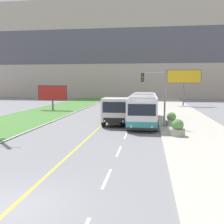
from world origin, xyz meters
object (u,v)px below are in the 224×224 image
Objects in this scene: billboard_small at (52,93)px; planter_round_near at (178,128)px; dump_truck at (117,111)px; planter_round_second at (171,120)px; city_bus at (143,108)px; traffic_light_mast at (158,90)px; billboard_large at (184,78)px.

billboard_small is 23.59m from planter_round_near.
billboard_small is at bearing 132.93° from dump_truck.
planter_round_near is at bearing -88.99° from planter_round_second.
city_bus is 1.74× the size of dump_truck.
city_bus is at bearing -36.15° from billboard_small.
traffic_light_mast is 5.14m from planter_round_near.
billboard_small is (-11.10, 11.93, 1.17)m from dump_truck.
planter_round_second is (5.23, -0.15, -0.71)m from dump_truck.
dump_truck is at bearing -141.98° from city_bus.
billboard_large is at bearing 26.21° from billboard_small.
planter_round_second is (2.70, -2.13, -0.86)m from city_bus.
planter_round_second is (1.37, 0.72, -2.83)m from traffic_light_mast.
traffic_light_mast reaches higher than planter_round_near.
billboard_small is (-14.96, 12.80, -0.96)m from traffic_light_mast.
traffic_light_mast is 1.22× the size of billboard_small.
billboard_large reaches higher than planter_round_near.
dump_truck is 5.54× the size of planter_round_second.
dump_truck reaches higher than planter_round_second.
billboard_large reaches higher than dump_truck.
city_bus reaches higher than dump_truck.
traffic_light_mast is 3.23m from planter_round_second.
dump_truck is at bearing 178.37° from planter_round_second.
dump_truck reaches higher than planter_round_near.
billboard_large is at bearing 71.85° from city_bus.
billboard_small is at bearing 143.85° from city_bus.
billboard_small is at bearing 143.50° from planter_round_second.
billboard_small reaches higher than dump_truck.
planter_round_second is (-3.82, -22.00, -4.27)m from billboard_large.
planter_round_near is 4.76m from planter_round_second.
city_bus is at bearing 114.95° from traffic_light_mast.
billboard_large is 22.74m from planter_round_second.
planter_round_near is (5.31, -4.91, -0.70)m from dump_truck.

